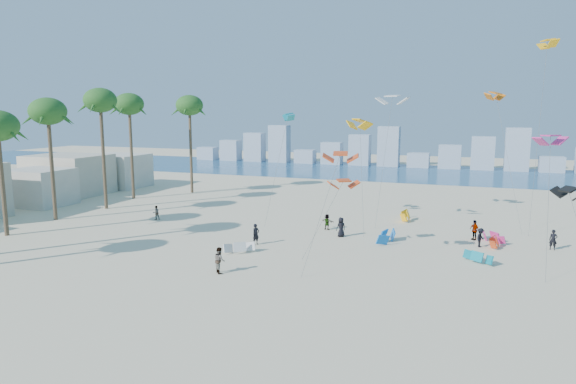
% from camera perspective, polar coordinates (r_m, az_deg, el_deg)
% --- Properties ---
extents(ground, '(220.00, 220.00, 0.00)m').
position_cam_1_polar(ground, '(32.84, -15.04, -11.71)').
color(ground, beige).
rests_on(ground, ground).
extents(ocean, '(220.00, 220.00, 0.00)m').
position_cam_1_polar(ocean, '(99.23, 9.60, 2.36)').
color(ocean, navy).
rests_on(ocean, ground).
extents(kitesurfer_near, '(0.71, 0.80, 1.85)m').
position_cam_1_polar(kitesurfer_near, '(43.94, -3.67, -4.82)').
color(kitesurfer_near, black).
rests_on(kitesurfer_near, ground).
extents(kitesurfer_mid, '(1.15, 1.16, 1.89)m').
position_cam_1_polar(kitesurfer_mid, '(36.73, -7.79, -7.67)').
color(kitesurfer_mid, gray).
rests_on(kitesurfer_mid, ground).
extents(kitesurfers_far, '(39.13, 4.10, 1.83)m').
position_cam_1_polar(kitesurfers_far, '(47.49, 10.18, -3.99)').
color(kitesurfers_far, black).
rests_on(kitesurfers_far, ground).
extents(grounded_kites, '(22.42, 20.63, 1.02)m').
position_cam_1_polar(grounded_kites, '(46.42, 13.49, -4.90)').
color(grounded_kites, silver).
rests_on(grounded_kites, ground).
extents(flying_kites, '(35.10, 28.49, 18.54)m').
position_cam_1_polar(flying_kites, '(48.24, 16.57, 8.55)').
color(flying_kites, red).
rests_on(flying_kites, ground).
extents(palm_row, '(8.56, 44.80, 15.01)m').
position_cam_1_polar(palm_row, '(57.24, -24.25, 8.63)').
color(palm_row, brown).
rests_on(palm_row, ground).
extents(beachfront_buildings, '(11.50, 43.00, 6.00)m').
position_cam_1_polar(beachfront_buildings, '(69.61, -28.08, 0.77)').
color(beachfront_buildings, beige).
rests_on(beachfront_buildings, ground).
extents(distant_skyline, '(85.00, 3.00, 8.40)m').
position_cam_1_polar(distant_skyline, '(108.94, 10.01, 4.58)').
color(distant_skyline, '#9EADBF').
rests_on(distant_skyline, ground).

